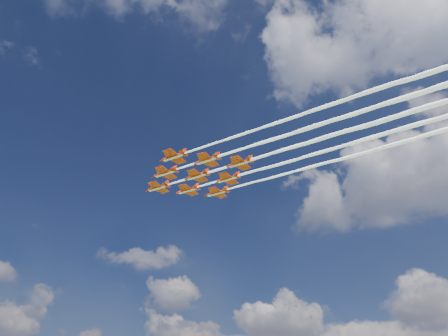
% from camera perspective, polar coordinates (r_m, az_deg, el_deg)
% --- Properties ---
extents(jet_lead, '(120.05, 22.10, 2.91)m').
position_cam_1_polar(jet_lead, '(153.12, 8.51, 2.56)').
color(jet_lead, red).
extents(jet_row2_port, '(120.05, 22.10, 2.91)m').
position_cam_1_polar(jet_row2_port, '(144.85, 10.76, 5.07)').
color(jet_row2_port, red).
extents(jet_row2_starb, '(120.05, 22.10, 2.91)m').
position_cam_1_polar(jet_row2_starb, '(157.04, 12.69, 2.08)').
color(jet_row2_starb, red).
extents(jet_row3_port, '(120.05, 22.10, 2.91)m').
position_cam_1_polar(jet_row3_port, '(137.14, 13.29, 7.86)').
color(jet_row3_port, red).
extents(jet_row3_centre, '(120.05, 22.10, 2.91)m').
position_cam_1_polar(jet_row3_centre, '(149.17, 15.12, 4.48)').
color(jet_row3_centre, red).
extents(jet_row3_starb, '(120.05, 22.10, 2.91)m').
position_cam_1_polar(jet_row3_starb, '(161.77, 16.65, 1.62)').
color(jet_row3_starb, red).
extents(jet_row4_port, '(120.05, 22.10, 2.91)m').
position_cam_1_polar(jet_row4_port, '(141.88, 17.82, 7.13)').
color(jet_row4_port, red).
extents(jet_row4_starb, '(120.05, 22.10, 2.91)m').
position_cam_1_polar(jet_row4_starb, '(154.31, 19.20, 3.91)').
color(jet_row4_starb, red).
extents(jet_tail, '(120.05, 22.10, 2.91)m').
position_cam_1_polar(jet_tail, '(147.46, 22.01, 6.42)').
color(jet_tail, red).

